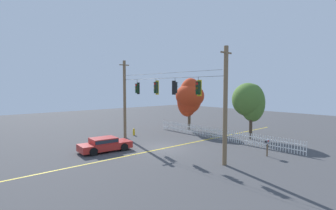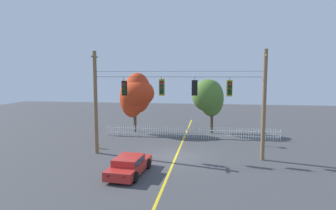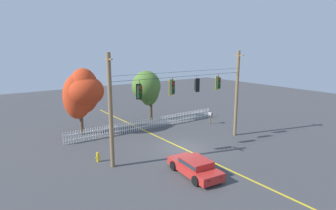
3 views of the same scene
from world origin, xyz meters
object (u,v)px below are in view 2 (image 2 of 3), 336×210
object	(u,v)px
traffic_signal_northbound_primary	(195,88)
roadside_mailbox	(264,134)
parked_car	(129,165)
autumn_maple_mid	(209,97)
fire_hydrant	(98,144)
autumn_maple_near_fence	(136,94)
traffic_signal_westbound_side	(124,88)
traffic_signal_northbound_secondary	(230,88)
traffic_signal_southbound_primary	(162,87)

from	to	relation	value
traffic_signal_northbound_primary	roadside_mailbox	xyz separation A→B (m)	(5.80, 4.26, -4.18)
parked_car	autumn_maple_mid	bearing A→B (deg)	70.98
autumn_maple_mid	fire_hydrant	distance (m)	12.76
autumn_maple_near_fence	parked_car	size ratio (longest dim) A/B	1.47
traffic_signal_westbound_side	traffic_signal_northbound_secondary	size ratio (longest dim) A/B	1.01
traffic_signal_northbound_secondary	autumn_maple_near_fence	distance (m)	12.69
traffic_signal_northbound_secondary	autumn_maple_mid	size ratio (longest dim) A/B	0.25
roadside_mailbox	fire_hydrant	bearing A→B (deg)	-168.70
autumn_maple_mid	fire_hydrant	bearing A→B (deg)	-138.72
traffic_signal_southbound_primary	traffic_signal_northbound_secondary	world-z (taller)	same
autumn_maple_mid	roadside_mailbox	xyz separation A→B (m)	(4.80, -5.30, -2.81)
parked_car	roadside_mailbox	size ratio (longest dim) A/B	3.32
autumn_maple_mid	roadside_mailbox	bearing A→B (deg)	-47.80
traffic_signal_westbound_side	fire_hydrant	distance (m)	5.75
traffic_signal_westbound_side	fire_hydrant	world-z (taller)	traffic_signal_westbound_side
traffic_signal_northbound_secondary	autumn_maple_mid	bearing A→B (deg)	99.09
autumn_maple_near_fence	fire_hydrant	world-z (taller)	autumn_maple_near_fence
traffic_signal_southbound_primary	parked_car	xyz separation A→B (m)	(-1.32, -4.38, -4.65)
traffic_signal_westbound_side	traffic_signal_southbound_primary	world-z (taller)	same
autumn_maple_mid	roadside_mailbox	size ratio (longest dim) A/B	4.37
traffic_signal_southbound_primary	autumn_maple_mid	distance (m)	10.25
traffic_signal_westbound_side	roadside_mailbox	distance (m)	12.67
parked_car	traffic_signal_northbound_secondary	bearing A→B (deg)	34.69
traffic_signal_southbound_primary	autumn_maple_near_fence	bearing A→B (deg)	116.20
parked_car	roadside_mailbox	bearing A→B (deg)	41.93
fire_hydrant	traffic_signal_northbound_primary	bearing A→B (deg)	-10.07
autumn_maple_near_fence	autumn_maple_mid	bearing A→B (deg)	6.83
traffic_signal_westbound_side	traffic_signal_southbound_primary	size ratio (longest dim) A/B	1.01
autumn_maple_near_fence	autumn_maple_mid	world-z (taller)	autumn_maple_near_fence
traffic_signal_northbound_primary	roadside_mailbox	distance (m)	8.32
traffic_signal_northbound_secondary	autumn_maple_near_fence	world-z (taller)	autumn_maple_near_fence
traffic_signal_northbound_primary	parked_car	bearing A→B (deg)	-131.10
traffic_signal_southbound_primary	autumn_maple_near_fence	size ratio (longest dim) A/B	0.22
autumn_maple_near_fence	roadside_mailbox	size ratio (longest dim) A/B	4.89
traffic_signal_westbound_side	autumn_maple_mid	xyz separation A→B (m)	(6.40, 9.54, -1.31)
roadside_mailbox	traffic_signal_westbound_side	bearing A→B (deg)	-159.25
parked_car	fire_hydrant	distance (m)	7.32
fire_hydrant	autumn_maple_mid	bearing A→B (deg)	41.28
traffic_signal_westbound_side	traffic_signal_northbound_secondary	bearing A→B (deg)	0.00
parked_car	fire_hydrant	size ratio (longest dim) A/B	5.69
traffic_signal_northbound_primary	parked_car	distance (m)	7.42
traffic_signal_southbound_primary	fire_hydrant	xyz separation A→B (m)	(-5.75, 1.44, -4.88)
traffic_signal_northbound_secondary	traffic_signal_northbound_primary	bearing A→B (deg)	-179.57
autumn_maple_near_fence	roadside_mailbox	distance (m)	13.60
autumn_maple_near_fence	autumn_maple_mid	xyz separation A→B (m)	(7.71, 0.92, -0.21)
autumn_maple_mid	parked_car	xyz separation A→B (m)	(-4.80, -13.92, -3.27)
autumn_maple_near_fence	parked_car	distance (m)	13.77
traffic_signal_northbound_secondary	fire_hydrant	distance (m)	11.88
traffic_signal_southbound_primary	roadside_mailbox	world-z (taller)	traffic_signal_southbound_primary
fire_hydrant	autumn_maple_near_fence	bearing A→B (deg)	78.11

